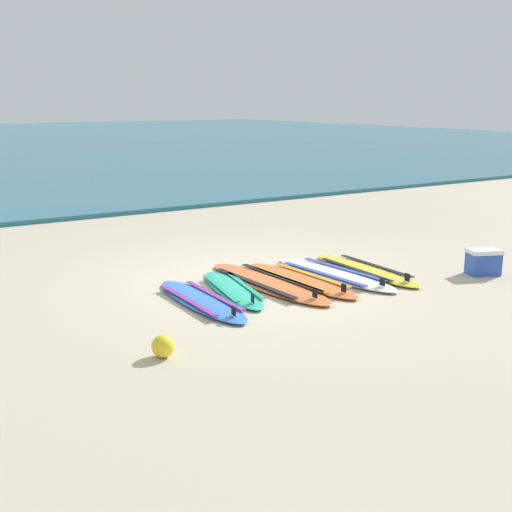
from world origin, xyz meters
The scene contains 9 objects.
ground_plane centered at (0.00, 0.00, 0.00)m, with size 80.00×80.00×0.00m, color #C1B599.
surfboard_0 centered at (-1.05, -0.52, 0.04)m, with size 0.53×2.11×0.18m.
surfboard_1 centered at (-0.46, -0.30, 0.04)m, with size 0.84×1.99×0.18m.
surfboard_2 centered at (0.11, -0.28, 0.04)m, with size 0.81×2.61×0.18m.
surfboard_3 centered at (0.58, -0.40, 0.04)m, with size 0.71×2.30×0.18m.
surfboard_4 centered at (1.18, -0.41, 0.04)m, with size 0.82×2.42×0.18m.
surfboard_5 centered at (1.73, -0.48, 0.04)m, with size 0.57×2.22×0.18m.
cooler_box centered at (3.12, -1.49, 0.19)m, with size 0.54×0.46×0.38m.
beach_ball centered at (-2.19, -1.90, 0.12)m, with size 0.23×0.23×0.23m, color yellow.
Camera 1 is at (-4.62, -7.53, 2.50)m, focal length 45.38 mm.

